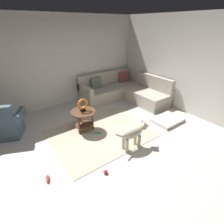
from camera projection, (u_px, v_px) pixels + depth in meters
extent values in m
cube|color=beige|center=(112.00, 153.00, 3.64)|extent=(6.00, 6.00, 0.10)
cube|color=silver|center=(54.00, 64.00, 5.09)|extent=(6.00, 0.12, 2.70)
cube|color=silver|center=(200.00, 68.00, 4.53)|extent=(0.12, 6.00, 2.70)
cube|color=#BCAD93|center=(100.00, 133.00, 4.19)|extent=(2.30, 1.90, 0.01)
cube|color=#B2A899|center=(111.00, 92.00, 6.14)|extent=(2.20, 0.85, 0.42)
cube|color=#B2A899|center=(105.00, 78.00, 6.19)|extent=(2.20, 0.14, 0.46)
cube|color=#B2A899|center=(147.00, 97.00, 5.69)|extent=(0.85, 1.40, 0.42)
cube|color=#B2A899|center=(155.00, 83.00, 5.68)|extent=(0.14, 1.40, 0.46)
cube|color=#B2A899|center=(85.00, 89.00, 5.46)|extent=(0.16, 0.85, 0.22)
cube|color=#994C47|center=(124.00, 77.00, 6.51)|extent=(0.39, 0.18, 0.39)
cube|color=slate|center=(96.00, 83.00, 5.85)|extent=(0.38, 0.15, 0.39)
cube|color=#4C6070|center=(8.00, 128.00, 4.04)|extent=(0.79, 0.79, 0.40)
cube|color=#4C6070|center=(20.00, 115.00, 3.97)|extent=(0.34, 0.59, 0.22)
cylinder|color=brown|center=(83.00, 112.00, 4.10)|extent=(0.60, 0.60, 0.04)
cylinder|color=brown|center=(84.00, 125.00, 4.27)|extent=(0.45, 0.45, 0.02)
cylinder|color=brown|center=(80.00, 118.00, 4.37)|extent=(0.04, 0.04, 0.50)
cylinder|color=brown|center=(79.00, 126.00, 4.05)|extent=(0.04, 0.04, 0.50)
cylinder|color=brown|center=(93.00, 121.00, 4.24)|extent=(0.04, 0.04, 0.50)
cube|color=black|center=(83.00, 110.00, 4.07)|extent=(0.12, 0.08, 0.05)
torus|color=orange|center=(82.00, 104.00, 4.00)|extent=(0.28, 0.06, 0.28)
cube|color=beige|center=(168.00, 120.00, 4.69)|extent=(0.80, 0.60, 0.09)
cylinder|color=beige|center=(135.00, 138.00, 3.75)|extent=(0.07, 0.07, 0.32)
cylinder|color=beige|center=(139.00, 142.00, 3.64)|extent=(0.07, 0.07, 0.32)
cylinder|color=beige|center=(123.00, 143.00, 3.61)|extent=(0.07, 0.07, 0.32)
cylinder|color=beige|center=(127.00, 146.00, 3.50)|extent=(0.07, 0.07, 0.32)
ellipsoid|color=beige|center=(132.00, 133.00, 3.51)|extent=(0.54, 0.28, 0.24)
sphere|color=beige|center=(143.00, 126.00, 3.61)|extent=(0.17, 0.17, 0.17)
ellipsoid|color=beige|center=(146.00, 126.00, 3.65)|extent=(0.13, 0.08, 0.07)
cone|color=beige|center=(142.00, 121.00, 3.58)|extent=(0.06, 0.06, 0.07)
cone|color=beige|center=(145.00, 123.00, 3.51)|extent=(0.06, 0.06, 0.07)
cylinder|color=beige|center=(119.00, 136.00, 3.36)|extent=(0.20, 0.06, 0.16)
sphere|color=red|center=(106.00, 172.00, 3.06)|extent=(0.08, 0.08, 0.08)
cylinder|color=green|center=(98.00, 133.00, 4.17)|extent=(0.16, 0.16, 0.05)
ellipsoid|color=red|center=(48.00, 179.00, 2.93)|extent=(0.11, 0.19, 0.06)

